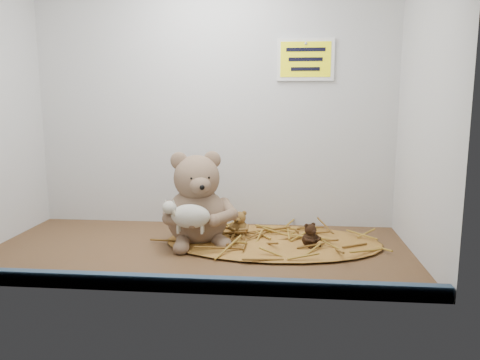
# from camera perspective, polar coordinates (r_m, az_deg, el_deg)

# --- Properties ---
(alcove_shell) EXTENTS (1.20, 0.60, 0.90)m
(alcove_shell) POSITION_cam_1_polar(r_m,az_deg,el_deg) (1.37, -4.61, 10.87)
(alcove_shell) COLOR #432C17
(alcove_shell) RESTS_ON ground
(front_rail) EXTENTS (1.19, 0.02, 0.04)m
(front_rail) POSITION_cam_1_polar(r_m,az_deg,el_deg) (1.08, -7.88, -12.38)
(front_rail) COLOR #344A63
(front_rail) RESTS_ON shelf_floor
(straw_bed) EXTENTS (0.64, 0.37, 0.01)m
(straw_bed) POSITION_cam_1_polar(r_m,az_deg,el_deg) (1.40, 4.08, -7.52)
(straw_bed) COLOR brown
(straw_bed) RESTS_ON shelf_floor
(main_teddy) EXTENTS (0.29, 0.30, 0.27)m
(main_teddy) POSITION_cam_1_polar(r_m,az_deg,el_deg) (1.39, -5.30, -2.16)
(main_teddy) COLOR #7D624D
(main_teddy) RESTS_ON shelf_floor
(toy_lamb) EXTENTS (0.14, 0.09, 0.09)m
(toy_lamb) POSITION_cam_1_polar(r_m,az_deg,el_deg) (1.30, -6.09, -4.42)
(toy_lamb) COLOR beige
(toy_lamb) RESTS_ON main_teddy
(mini_teddy_tan) EXTENTS (0.07, 0.08, 0.08)m
(mini_teddy_tan) POSITION_cam_1_polar(r_m,az_deg,el_deg) (1.44, -0.05, -5.18)
(mini_teddy_tan) COLOR brown
(mini_teddy_tan) RESTS_ON straw_bed
(mini_teddy_brown) EXTENTS (0.08, 0.08, 0.07)m
(mini_teddy_brown) POSITION_cam_1_polar(r_m,az_deg,el_deg) (1.36, 8.53, -6.48)
(mini_teddy_brown) COLOR black
(mini_teddy_brown) RESTS_ON straw_bed
(wall_sign) EXTENTS (0.16, 0.01, 0.11)m
(wall_sign) POSITION_cam_1_polar(r_m,az_deg,el_deg) (1.56, 7.99, 14.35)
(wall_sign) COLOR #FFF70D
(wall_sign) RESTS_ON back_wall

